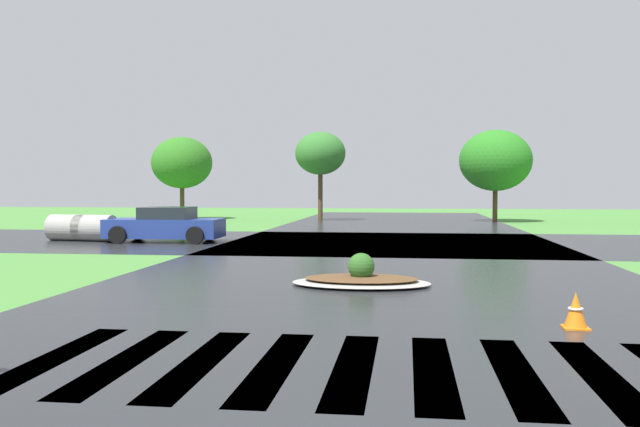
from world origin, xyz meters
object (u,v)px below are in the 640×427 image
object	(u,v)px
drainage_pipe_stack	(82,228)
traffic_cone	(576,311)
median_island	(361,279)
car_dark_suv	(165,225)

from	to	relation	value
drainage_pipe_stack	traffic_cone	distance (m)	20.41
median_island	drainage_pipe_stack	size ratio (longest dim) A/B	1.07
median_island	traffic_cone	xyz separation A→B (m)	(3.38, -3.91, 0.11)
drainage_pipe_stack	traffic_cone	size ratio (longest dim) A/B	5.05
car_dark_suv	drainage_pipe_stack	size ratio (longest dim) A/B	1.57
car_dark_suv	drainage_pipe_stack	xyz separation A→B (m)	(-3.31, 0.03, -0.11)
median_island	drainage_pipe_stack	distance (m)	15.28
car_dark_suv	traffic_cone	xyz separation A→B (m)	(11.37, -14.14, -0.36)
median_island	traffic_cone	size ratio (longest dim) A/B	5.41
car_dark_suv	drainage_pipe_stack	bearing A→B (deg)	-2.41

